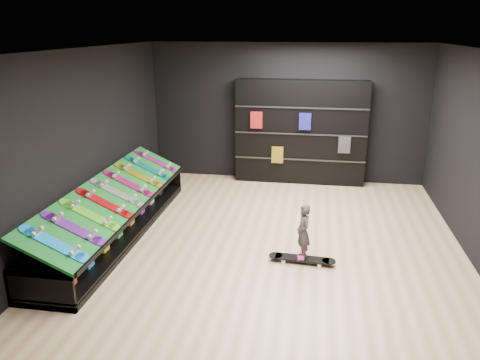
% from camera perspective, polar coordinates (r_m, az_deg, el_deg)
% --- Properties ---
extents(floor, '(6.00, 7.00, 0.01)m').
position_cam_1_polar(floor, '(7.51, 3.55, -7.93)').
color(floor, '#D4B58F').
rests_on(floor, ground).
extents(ceiling, '(6.00, 7.00, 0.01)m').
position_cam_1_polar(ceiling, '(6.76, 4.06, 15.57)').
color(ceiling, white).
rests_on(ceiling, ground).
extents(wall_back, '(6.00, 0.02, 3.00)m').
position_cam_1_polar(wall_back, '(10.40, 5.75, 8.10)').
color(wall_back, black).
rests_on(wall_back, ground).
extents(wall_front, '(6.00, 0.02, 3.00)m').
position_cam_1_polar(wall_front, '(3.74, -1.72, -10.59)').
color(wall_front, black).
rests_on(wall_front, ground).
extents(wall_left, '(0.02, 7.00, 3.00)m').
position_cam_1_polar(wall_left, '(7.85, -18.60, 3.95)').
color(wall_left, black).
rests_on(wall_left, ground).
extents(display_rack, '(0.90, 4.50, 0.50)m').
position_cam_1_polar(display_rack, '(8.04, -14.86, -4.78)').
color(display_rack, black).
rests_on(display_rack, ground).
extents(turf_ramp, '(0.92, 4.50, 0.46)m').
position_cam_1_polar(turf_ramp, '(7.86, -14.80, -1.71)').
color(turf_ramp, '#0E5A1B').
rests_on(turf_ramp, display_rack).
extents(back_shelving, '(2.81, 0.33, 2.25)m').
position_cam_1_polar(back_shelving, '(10.28, 7.38, 5.79)').
color(back_shelving, black).
rests_on(back_shelving, ground).
extents(floor_skateboard, '(0.99, 0.29, 0.09)m').
position_cam_1_polar(floor_skateboard, '(7.01, 7.56, -9.66)').
color(floor_skateboard, black).
rests_on(floor_skateboard, ground).
extents(child, '(0.18, 0.22, 0.49)m').
position_cam_1_polar(child, '(6.88, 7.65, -7.53)').
color(child, black).
rests_on(child, floor_skateboard).
extents(display_board_0, '(0.93, 0.22, 0.50)m').
position_cam_1_polar(display_board_0, '(6.29, -21.65, -7.24)').
color(display_board_0, blue).
rests_on(display_board_0, turf_ramp).
extents(display_board_1, '(0.93, 0.22, 0.50)m').
position_cam_1_polar(display_board_1, '(6.66, -19.61, -5.57)').
color(display_board_1, purple).
rests_on(display_board_1, turf_ramp).
extents(display_board_2, '(0.93, 0.22, 0.50)m').
position_cam_1_polar(display_board_2, '(7.05, -17.80, -4.08)').
color(display_board_2, green).
rests_on(display_board_2, turf_ramp).
extents(display_board_3, '(0.93, 0.22, 0.50)m').
position_cam_1_polar(display_board_3, '(7.44, -16.18, -2.73)').
color(display_board_3, red).
rests_on(display_board_3, turf_ramp).
extents(display_board_4, '(0.93, 0.22, 0.50)m').
position_cam_1_polar(display_board_4, '(7.84, -14.73, -1.53)').
color(display_board_4, black).
rests_on(display_board_4, turf_ramp).
extents(display_board_5, '(0.93, 0.22, 0.50)m').
position_cam_1_polar(display_board_5, '(8.25, -13.42, -0.44)').
color(display_board_5, '#E5198C').
rests_on(display_board_5, turf_ramp).
extents(display_board_6, '(0.93, 0.22, 0.50)m').
position_cam_1_polar(display_board_6, '(8.67, -12.24, 0.55)').
color(display_board_6, yellow).
rests_on(display_board_6, turf_ramp).
extents(display_board_7, '(0.93, 0.22, 0.50)m').
position_cam_1_polar(display_board_7, '(9.09, -11.17, 1.45)').
color(display_board_7, '#0C8C99').
rests_on(display_board_7, turf_ramp).
extents(display_board_8, '(0.93, 0.22, 0.50)m').
position_cam_1_polar(display_board_8, '(9.52, -10.19, 2.26)').
color(display_board_8, '#2626BF').
rests_on(display_board_8, turf_ramp).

